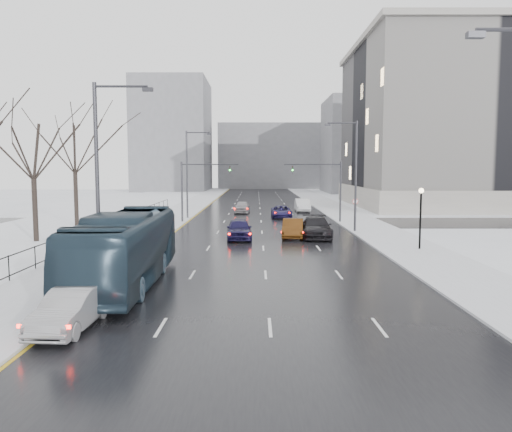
{
  "coord_description": "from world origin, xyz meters",
  "views": [
    {
      "loc": [
        -0.49,
        -4.75,
        5.86
      ],
      "look_at": [
        -0.53,
        29.82,
        2.5
      ],
      "focal_mm": 35.0,
      "sensor_mm": 36.0,
      "label": 1
    }
  ],
  "objects_px": {
    "streetlight_l_far": "(189,170)",
    "no_uturn_sign": "(355,204)",
    "lamppost_r_mid": "(421,209)",
    "sedan_right_distant": "(302,205)",
    "tree_park_e": "(77,227)",
    "mast_signal_right": "(330,184)",
    "sedan_right_far": "(316,227)",
    "tree_park_d": "(37,242)",
    "streetlight_r_mid": "(353,170)",
    "mast_signal_left": "(192,184)",
    "sedan_right_near": "(293,228)",
    "streetlight_l_near": "(102,172)",
    "sedan_center_far": "(242,207)",
    "bus": "(126,248)",
    "sedan_center_near": "(239,229)",
    "sedan_left_near": "(71,309)",
    "sedan_right_cross": "(281,212)"
  },
  "relations": [
    {
      "from": "sedan_left_near",
      "to": "sedan_right_far",
      "type": "bearing_deg",
      "value": 66.81
    },
    {
      "from": "lamppost_r_mid",
      "to": "sedan_right_far",
      "type": "height_order",
      "value": "lamppost_r_mid"
    },
    {
      "from": "streetlight_l_far",
      "to": "streetlight_l_near",
      "type": "bearing_deg",
      "value": -90.0
    },
    {
      "from": "tree_park_d",
      "to": "mast_signal_right",
      "type": "height_order",
      "value": "mast_signal_right"
    },
    {
      "from": "sedan_right_cross",
      "to": "sedan_right_distant",
      "type": "distance_m",
      "value": 8.6
    },
    {
      "from": "tree_park_d",
      "to": "sedan_right_far",
      "type": "bearing_deg",
      "value": 6.57
    },
    {
      "from": "no_uturn_sign",
      "to": "sedan_right_cross",
      "type": "height_order",
      "value": "no_uturn_sign"
    },
    {
      "from": "tree_park_e",
      "to": "streetlight_l_near",
      "type": "xyz_separation_m",
      "value": [
        10.03,
        -24.0,
        5.62
      ]
    },
    {
      "from": "bus",
      "to": "tree_park_d",
      "type": "bearing_deg",
      "value": 126.0
    },
    {
      "from": "mast_signal_left",
      "to": "sedan_center_near",
      "type": "distance_m",
      "value": 13.97
    },
    {
      "from": "mast_signal_left",
      "to": "sedan_right_distant",
      "type": "bearing_deg",
      "value": 45.53
    },
    {
      "from": "streetlight_l_near",
      "to": "sedan_left_near",
      "type": "height_order",
      "value": "streetlight_l_near"
    },
    {
      "from": "mast_signal_right",
      "to": "tree_park_e",
      "type": "bearing_deg",
      "value": -171.1
    },
    {
      "from": "streetlight_l_near",
      "to": "streetlight_l_far",
      "type": "relative_size",
      "value": 1.0
    },
    {
      "from": "sedan_center_near",
      "to": "tree_park_e",
      "type": "bearing_deg",
      "value": 149.59
    },
    {
      "from": "tree_park_e",
      "to": "mast_signal_right",
      "type": "bearing_deg",
      "value": 8.9
    },
    {
      "from": "streetlight_l_far",
      "to": "bus",
      "type": "height_order",
      "value": "streetlight_l_far"
    },
    {
      "from": "tree_park_d",
      "to": "sedan_center_far",
      "type": "xyz_separation_m",
      "value": [
        15.45,
        25.23,
        0.82
      ]
    },
    {
      "from": "tree_park_e",
      "to": "sedan_left_near",
      "type": "height_order",
      "value": "tree_park_e"
    },
    {
      "from": "streetlight_l_near",
      "to": "lamppost_r_mid",
      "type": "xyz_separation_m",
      "value": [
        19.17,
        10.0,
        -2.67
      ]
    },
    {
      "from": "tree_park_e",
      "to": "sedan_right_distant",
      "type": "relative_size",
      "value": 2.59
    },
    {
      "from": "tree_park_e",
      "to": "lamppost_r_mid",
      "type": "relative_size",
      "value": 3.15
    },
    {
      "from": "streetlight_r_mid",
      "to": "sedan_right_near",
      "type": "distance_m",
      "value": 8.21
    },
    {
      "from": "mast_signal_left",
      "to": "sedan_right_near",
      "type": "distance_m",
      "value": 15.56
    },
    {
      "from": "streetlight_l_near",
      "to": "sedan_right_cross",
      "type": "distance_m",
      "value": 35.16
    },
    {
      "from": "bus",
      "to": "sedan_center_far",
      "type": "xyz_separation_m",
      "value": [
        4.65,
        39.43,
        -1.03
      ]
    },
    {
      "from": "sedan_right_far",
      "to": "sedan_center_far",
      "type": "relative_size",
      "value": 1.29
    },
    {
      "from": "no_uturn_sign",
      "to": "sedan_right_distant",
      "type": "xyz_separation_m",
      "value": [
        -3.6,
        17.16,
        -1.4
      ]
    },
    {
      "from": "streetlight_l_near",
      "to": "sedan_center_far",
      "type": "bearing_deg",
      "value": 81.57
    },
    {
      "from": "streetlight_r_mid",
      "to": "sedan_right_far",
      "type": "xyz_separation_m",
      "value": [
        -3.67,
        -3.43,
        -4.72
      ]
    },
    {
      "from": "streetlight_l_near",
      "to": "sedan_right_cross",
      "type": "bearing_deg",
      "value": 72.31
    },
    {
      "from": "no_uturn_sign",
      "to": "sedan_center_far",
      "type": "distance_m",
      "value": 19.17
    },
    {
      "from": "sedan_center_far",
      "to": "sedan_right_distant",
      "type": "relative_size",
      "value": 0.88
    },
    {
      "from": "tree_park_e",
      "to": "lamppost_r_mid",
      "type": "bearing_deg",
      "value": -25.62
    },
    {
      "from": "lamppost_r_mid",
      "to": "sedan_right_distant",
      "type": "distance_m",
      "value": 31.69
    },
    {
      "from": "tree_park_d",
      "to": "streetlight_r_mid",
      "type": "distance_m",
      "value": 27.24
    },
    {
      "from": "streetlight_l_far",
      "to": "no_uturn_sign",
      "type": "relative_size",
      "value": 3.7
    },
    {
      "from": "streetlight_l_far",
      "to": "sedan_right_near",
      "type": "xyz_separation_m",
      "value": [
        10.7,
        -15.58,
        -4.79
      ]
    },
    {
      "from": "no_uturn_sign",
      "to": "sedan_right_far",
      "type": "height_order",
      "value": "no_uturn_sign"
    },
    {
      "from": "streetlight_l_near",
      "to": "sedan_left_near",
      "type": "distance_m",
      "value": 8.74
    },
    {
      "from": "streetlight_l_far",
      "to": "mast_signal_left",
      "type": "xyz_separation_m",
      "value": [
        0.84,
        -4.0,
        -1.51
      ]
    },
    {
      "from": "bus",
      "to": "sedan_center_near",
      "type": "bearing_deg",
      "value": 70.82
    },
    {
      "from": "streetlight_r_mid",
      "to": "streetlight_l_far",
      "type": "bearing_deg",
      "value": 143.7
    },
    {
      "from": "streetlight_l_near",
      "to": "sedan_right_far",
      "type": "distance_m",
      "value": 21.38
    },
    {
      "from": "streetlight_r_mid",
      "to": "sedan_center_far",
      "type": "xyz_separation_m",
      "value": [
        -10.52,
        19.23,
        -4.79
      ]
    },
    {
      "from": "no_uturn_sign",
      "to": "sedan_center_near",
      "type": "xyz_separation_m",
      "value": [
        -11.11,
        -8.47,
        -1.42
      ]
    },
    {
      "from": "tree_park_e",
      "to": "streetlight_l_near",
      "type": "bearing_deg",
      "value": -67.31
    },
    {
      "from": "tree_park_d",
      "to": "sedan_right_distant",
      "type": "height_order",
      "value": "tree_park_d"
    },
    {
      "from": "tree_park_d",
      "to": "sedan_left_near",
      "type": "height_order",
      "value": "tree_park_d"
    },
    {
      "from": "no_uturn_sign",
      "to": "sedan_right_cross",
      "type": "distance_m",
      "value": 11.52
    }
  ]
}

